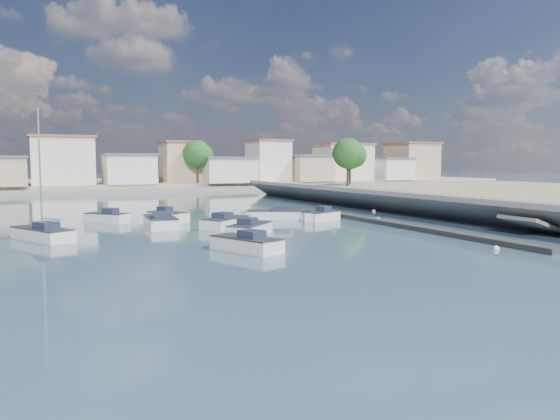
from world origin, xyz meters
name	(u,v)px	position (x,y,z in m)	size (l,w,h in m)	color
ground	(211,205)	(0.00, 40.00, 0.00)	(400.00, 400.00, 0.00)	#2C4759
seawall_walkway	(493,209)	(18.50, 13.00, 0.90)	(5.00, 90.00, 1.80)	slate
breakwater	(391,224)	(6.90, 12.69, 0.17)	(2.00, 31.02, 0.35)	black
far_shore_land	(137,184)	(0.00, 92.00, 0.70)	(160.00, 40.00, 1.40)	gray
far_shore_quay	(158,190)	(0.00, 71.00, 0.40)	(160.00, 2.50, 0.80)	slate
far_town	(207,164)	(10.71, 76.92, 4.93)	(113.01, 12.80, 8.35)	beige
shore_trees	(208,157)	(8.34, 68.11, 6.22)	(74.56, 38.32, 7.92)	#38281E
motorboat_a	(243,244)	(-8.67, 5.76, 0.38)	(3.43, 5.07, 1.48)	silver
motorboat_b	(227,223)	(-5.76, 17.14, 0.38)	(4.87, 4.59, 1.48)	silver
motorboat_c	(273,215)	(0.15, 21.42, 0.38)	(5.82, 4.04, 1.48)	silver
motorboat_d	(320,217)	(3.34, 18.35, 0.38)	(4.25, 3.05, 1.48)	silver
motorboat_e	(160,222)	(-10.56, 19.84, 0.38)	(2.60, 6.22, 1.48)	silver
motorboat_f	(105,218)	(-14.24, 24.97, 0.38)	(3.76, 3.85, 1.48)	silver
motorboat_g	(170,217)	(-8.90, 23.61, 0.38)	(3.30, 4.18, 1.48)	silver
motorboat_h	(251,229)	(-5.58, 12.31, 0.38)	(4.43, 4.46, 1.48)	silver
sailboat	(41,234)	(-19.51, 15.62, 0.42)	(4.07, 5.78, 9.00)	silver
mooring_buoys	(362,224)	(5.31, 14.51, 0.05)	(18.98, 31.21, 0.41)	silver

